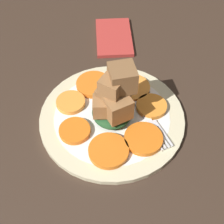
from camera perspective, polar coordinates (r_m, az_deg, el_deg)
name	(u,v)px	position (r cm, az deg, el deg)	size (l,w,h in cm)	color
table_slab	(112,122)	(59.37, 0.00, -1.88)	(120.00, 120.00, 2.00)	#38281E
plate	(112,117)	(58.16, 0.00, -0.98)	(26.87, 26.87, 1.05)	beige
carrot_slice_0	(71,102)	(59.65, -7.56, 1.76)	(5.51, 5.51, 0.91)	orange
carrot_slice_1	(75,131)	(55.46, -6.83, -3.41)	(5.58, 5.58, 0.91)	orange
carrot_slice_2	(109,151)	(52.80, -0.62, -7.06)	(6.89, 6.89, 0.91)	orange
carrot_slice_3	(143,139)	(54.38, 5.77, -4.86)	(6.74, 6.74, 0.91)	orange
carrot_slice_4	(152,106)	(58.97, 7.24, 1.04)	(5.76, 5.76, 0.91)	orange
carrot_slice_5	(132,88)	(61.81, 3.74, 4.47)	(6.94, 6.94, 0.91)	orange
carrot_slice_6	(94,84)	(62.42, -3.39, 5.08)	(6.91, 6.91, 0.91)	orange
center_pile	(114,100)	(54.19, 0.34, 2.23)	(8.47, 7.87, 10.93)	#1E4723
fork	(144,113)	(58.13, 5.79, -0.14)	(17.42, 8.20, 0.40)	silver
napkin	(114,37)	(75.43, 0.36, 13.55)	(13.68, 8.21, 0.80)	#B2332D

